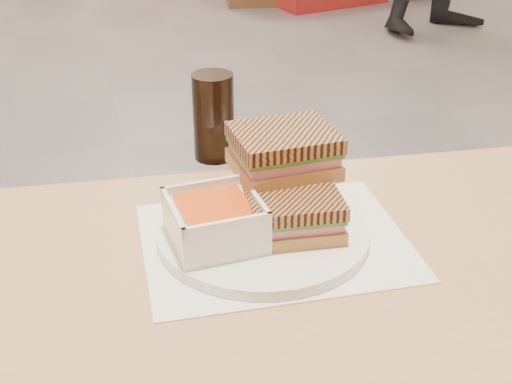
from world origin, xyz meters
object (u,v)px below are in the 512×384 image
object	(u,v)px
main_table	(306,373)
cola_glass	(214,117)
plate	(263,233)
soup_bowl	(215,223)
panini_lower	(293,213)

from	to	relation	value
main_table	cola_glass	distance (m)	0.45
plate	soup_bowl	bearing A→B (deg)	-169.34
soup_bowl	panini_lower	distance (m)	0.10
main_table	soup_bowl	world-z (taller)	soup_bowl
panini_lower	cola_glass	xyz separation A→B (m)	(-0.04, 0.28, 0.03)
panini_lower	cola_glass	bearing A→B (deg)	98.33
soup_bowl	panini_lower	xyz separation A→B (m)	(0.10, -0.00, 0.00)
cola_glass	soup_bowl	bearing A→B (deg)	-102.52
main_table	soup_bowl	xyz separation A→B (m)	(-0.08, 0.13, 0.16)
main_table	cola_glass	size ratio (longest dim) A/B	8.87
plate	cola_glass	bearing A→B (deg)	91.24
main_table	soup_bowl	bearing A→B (deg)	122.32
plate	panini_lower	xyz separation A→B (m)	(0.04, -0.02, 0.03)
main_table	panini_lower	bearing A→B (deg)	80.50
soup_bowl	panini_lower	world-z (taller)	soup_bowl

